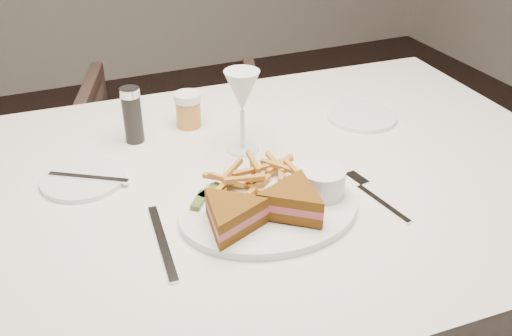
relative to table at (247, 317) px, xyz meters
The scene contains 3 objects.
table is the anchor object (origin of this frame).
chair_far 0.91m from the table, 84.67° to the left, with size 0.62×0.58×0.64m, color #48342C.
table_setting 0.41m from the table, 96.62° to the right, with size 0.80×0.63×0.18m.
Camera 1 is at (-0.14, -0.85, 1.34)m, focal length 40.00 mm.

